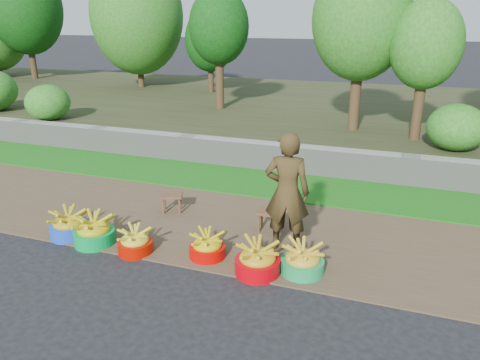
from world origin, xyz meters
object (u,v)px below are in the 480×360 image
(stool_left, at_px, (172,198))
(stool_right, at_px, (270,215))
(basin_a, at_px, (69,225))
(basin_b, at_px, (94,231))
(basin_d, at_px, (207,247))
(basin_e, at_px, (258,260))
(basin_c, at_px, (135,242))
(basin_f, at_px, (302,261))
(vendor_woman, at_px, (287,192))

(stool_left, relative_size, stool_right, 1.06)
(basin_a, bearing_deg, basin_b, -7.81)
(basin_d, height_order, stool_right, basin_d)
(basin_b, height_order, basin_e, basin_b)
(basin_c, distance_m, basin_f, 2.18)
(basin_a, bearing_deg, basin_c, -4.95)
(basin_f, relative_size, stool_right, 1.38)
(basin_c, xyz_separation_m, vendor_woman, (1.82, 0.74, 0.66))
(basin_d, relative_size, vendor_woman, 0.29)
(basin_e, xyz_separation_m, stool_right, (-0.19, 1.16, 0.09))
(basin_e, distance_m, stool_left, 2.25)
(basin_a, height_order, basin_b, basin_b)
(basin_b, distance_m, basin_f, 2.83)
(basin_f, relative_size, vendor_woman, 0.33)
(stool_left, bearing_deg, basin_a, -127.64)
(basin_c, bearing_deg, basin_a, 175.05)
(basin_c, xyz_separation_m, stool_left, (-0.17, 1.34, 0.10))
(basin_e, bearing_deg, vendor_woman, 77.49)
(stool_right, bearing_deg, basin_d, -118.01)
(basin_e, xyz_separation_m, stool_left, (-1.83, 1.30, 0.07))
(basin_d, xyz_separation_m, vendor_woman, (0.88, 0.55, 0.66))
(basin_f, height_order, stool_right, basin_f)
(basin_b, bearing_deg, basin_f, 3.73)
(basin_b, bearing_deg, vendor_woman, 16.02)
(basin_b, bearing_deg, basin_e, 0.02)
(basin_f, bearing_deg, basin_d, -178.97)
(vendor_woman, bearing_deg, basin_f, 116.13)
(stool_right, distance_m, vendor_woman, 0.79)
(stool_left, distance_m, stool_right, 1.64)
(basin_c, height_order, stool_right, basin_c)
(basin_b, bearing_deg, stool_right, 28.62)
(basin_d, height_order, basin_f, basin_f)
(basin_a, relative_size, basin_e, 0.97)
(basin_a, height_order, basin_f, basin_a)
(basin_d, distance_m, basin_e, 0.74)
(basin_b, relative_size, basin_f, 1.06)
(stool_left, bearing_deg, basin_b, -110.63)
(basin_e, bearing_deg, stool_right, 99.48)
(stool_left, xyz_separation_m, stool_right, (1.63, -0.15, 0.02))
(basin_f, xyz_separation_m, stool_left, (-2.33, 1.12, 0.08))
(basin_a, bearing_deg, vendor_woman, 12.40)
(basin_b, distance_m, basin_e, 2.32)
(basin_d, bearing_deg, vendor_woman, 31.90)
(basin_a, xyz_separation_m, vendor_woman, (2.94, 0.65, 0.64))
(basin_c, relative_size, basin_e, 0.84)
(basin_e, distance_m, vendor_woman, 0.96)
(basin_e, height_order, basin_f, basin_e)
(basin_a, bearing_deg, stool_left, 52.36)
(basin_e, bearing_deg, basin_a, 178.71)
(basin_c, height_order, vendor_woman, vendor_woman)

